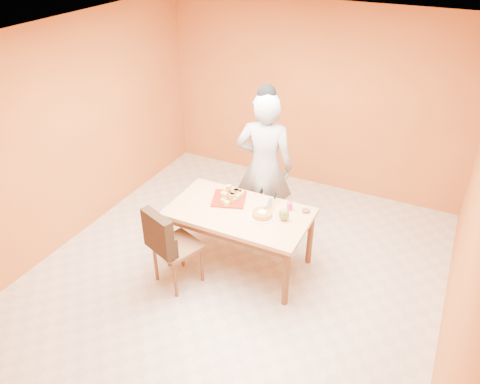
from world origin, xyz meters
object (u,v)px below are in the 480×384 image
at_px(checker_tin, 306,211).
at_px(dining_table, 239,218).
at_px(dining_chair, 176,245).
at_px(pastry_platter, 229,199).
at_px(egg_ornament, 284,214).
at_px(magenta_glass, 290,206).
at_px(person, 264,167).
at_px(sponge_cake, 262,214).
at_px(red_dinner_plate, 235,194).

bearing_deg(checker_tin, dining_table, -154.93).
bearing_deg(dining_chair, pastry_platter, 91.09).
bearing_deg(dining_table, egg_ornament, 6.27).
height_order(dining_chair, checker_tin, dining_chair).
xyz_separation_m(dining_table, magenta_glass, (0.50, 0.28, 0.14)).
bearing_deg(magenta_glass, person, 138.96).
relative_size(sponge_cake, magenta_glass, 2.48).
height_order(red_dinner_plate, sponge_cake, sponge_cake).
bearing_deg(pastry_platter, sponge_cake, -17.74).
distance_m(red_dinner_plate, magenta_glass, 0.71).
xyz_separation_m(red_dinner_plate, checker_tin, (0.89, 0.02, 0.01)).
bearing_deg(checker_tin, egg_ornament, -122.17).
height_order(pastry_platter, checker_tin, checker_tin).
bearing_deg(egg_ornament, checker_tin, 51.59).
height_order(dining_chair, sponge_cake, dining_chair).
xyz_separation_m(dining_chair, sponge_cake, (0.76, 0.60, 0.28)).
bearing_deg(dining_table, dining_chair, -129.19).
distance_m(dining_table, person, 0.78).
height_order(dining_chair, red_dinner_plate, dining_chair).
xyz_separation_m(dining_table, sponge_cake, (0.28, 0.01, 0.13)).
relative_size(dining_chair, person, 0.52).
bearing_deg(sponge_cake, dining_table, -178.48).
distance_m(pastry_platter, red_dinner_plate, 0.14).
relative_size(red_dinner_plate, egg_ornament, 1.56).
bearing_deg(pastry_platter, dining_table, -37.40).
bearing_deg(red_dinner_plate, dining_table, -55.62).
relative_size(dining_chair, checker_tin, 11.24).
bearing_deg(egg_ornament, magenta_glass, 88.01).
bearing_deg(sponge_cake, magenta_glass, 50.76).
relative_size(person, sponge_cake, 8.42).
xyz_separation_m(person, checker_tin, (0.69, -0.40, -0.20)).
height_order(person, egg_ornament, person).
xyz_separation_m(pastry_platter, checker_tin, (0.90, 0.15, 0.00)).
distance_m(sponge_cake, checker_tin, 0.51).
bearing_deg(checker_tin, red_dinner_plate, -179.01).
height_order(red_dinner_plate, magenta_glass, magenta_glass).
bearing_deg(magenta_glass, dining_chair, -138.42).
height_order(person, pastry_platter, person).
distance_m(red_dinner_plate, checker_tin, 0.89).
distance_m(person, sponge_cake, 0.79).
bearing_deg(sponge_cake, dining_chair, -141.71).
bearing_deg(egg_ornament, dining_table, -179.98).
height_order(dining_table, dining_chair, dining_chair).
distance_m(dining_chair, person, 1.47).
bearing_deg(dining_chair, dining_table, 71.36).
relative_size(pastry_platter, sponge_cake, 1.65).
distance_m(red_dinner_plate, egg_ornament, 0.77).
relative_size(dining_table, checker_tin, 17.83).
bearing_deg(dining_chair, checker_tin, 58.64).
height_order(egg_ornament, magenta_glass, egg_ornament).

